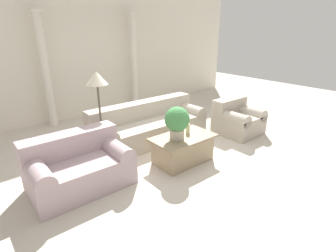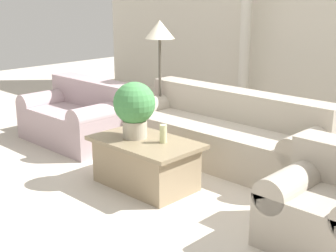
{
  "view_description": "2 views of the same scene",
  "coord_description": "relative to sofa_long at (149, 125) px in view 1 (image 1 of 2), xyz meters",
  "views": [
    {
      "loc": [
        -3.0,
        -3.47,
        2.27
      ],
      "look_at": [
        -0.21,
        -0.1,
        0.6
      ],
      "focal_mm": 28.0,
      "sensor_mm": 36.0,
      "label": 1
    },
    {
      "loc": [
        3.08,
        -3.43,
        1.89
      ],
      "look_at": [
        -0.21,
        -0.0,
        0.53
      ],
      "focal_mm": 50.0,
      "sensor_mm": 36.0,
      "label": 2
    }
  ],
  "objects": [
    {
      "name": "floor_lamp",
      "position": [
        -1.06,
        0.0,
        1.01
      ],
      "size": [
        0.37,
        0.37,
        1.56
      ],
      "color": "#4C473D",
      "rests_on": "ground_plane"
    },
    {
      "name": "coffee_table",
      "position": [
        -0.1,
        -1.17,
        -0.08
      ],
      "size": [
        1.1,
        0.66,
        0.48
      ],
      "color": "#998466",
      "rests_on": "ground_plane"
    },
    {
      "name": "ground_plane",
      "position": [
        0.03,
        -0.76,
        -0.32
      ],
      "size": [
        16.0,
        16.0,
        0.0
      ],
      "primitive_type": "plane",
      "color": "beige"
    },
    {
      "name": "column_left",
      "position": [
        -1.29,
        2.19,
        1.01
      ],
      "size": [
        0.25,
        0.25,
        2.62
      ],
      "color": "silver",
      "rests_on": "ground_plane"
    },
    {
      "name": "pillar_candle",
      "position": [
        0.08,
        -1.1,
        0.25
      ],
      "size": [
        0.07,
        0.07,
        0.18
      ],
      "color": "beige",
      "rests_on": "coffee_table"
    },
    {
      "name": "potted_plant",
      "position": [
        -0.25,
        -1.17,
        0.48
      ],
      "size": [
        0.42,
        0.42,
        0.56
      ],
      "color": "#B2A893",
      "rests_on": "coffee_table"
    },
    {
      "name": "loveseat",
      "position": [
        -1.82,
        -0.74,
        0.01
      ],
      "size": [
        1.42,
        0.89,
        0.79
      ],
      "color": "#B1999F",
      "rests_on": "ground_plane"
    },
    {
      "name": "armchair",
      "position": [
        1.76,
        -0.94,
        0.01
      ],
      "size": [
        0.89,
        0.87,
        0.76
      ],
      "color": "#ADA393",
      "rests_on": "ground_plane"
    },
    {
      "name": "sofa_long",
      "position": [
        0.0,
        0.0,
        0.0
      ],
      "size": [
        2.47,
        0.89,
        0.79
      ],
      "color": "#ADA393",
      "rests_on": "ground_plane"
    },
    {
      "name": "wall_back",
      "position": [
        0.03,
        2.52,
        1.28
      ],
      "size": [
        10.0,
        0.06,
        3.2
      ],
      "color": "silver",
      "rests_on": "ground_plane"
    },
    {
      "name": "column_right",
      "position": [
        1.09,
        2.19,
        1.01
      ],
      "size": [
        0.25,
        0.25,
        2.62
      ],
      "color": "silver",
      "rests_on": "ground_plane"
    }
  ]
}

